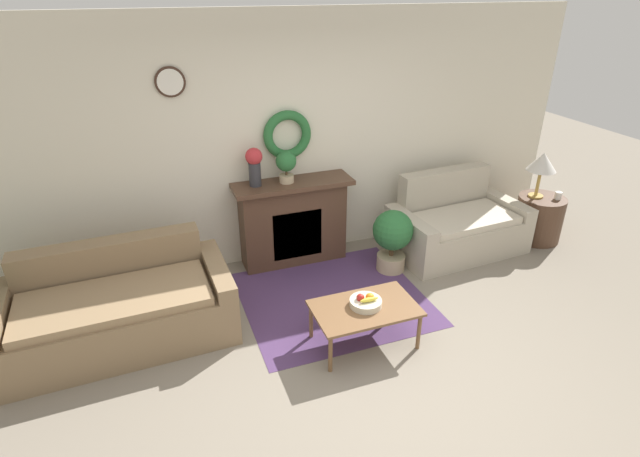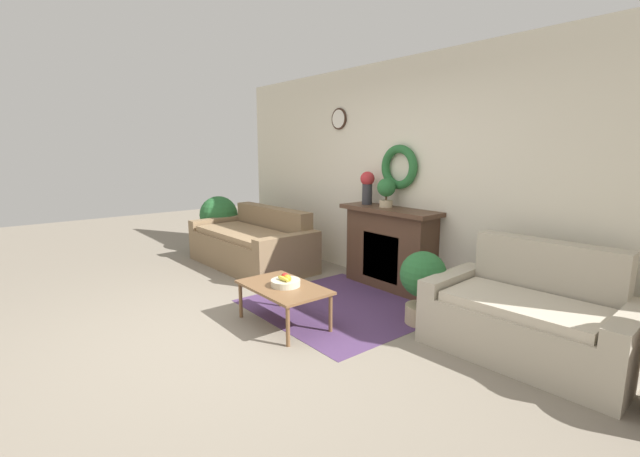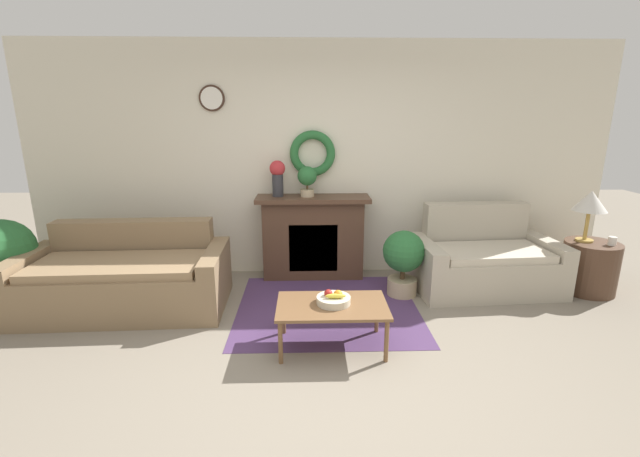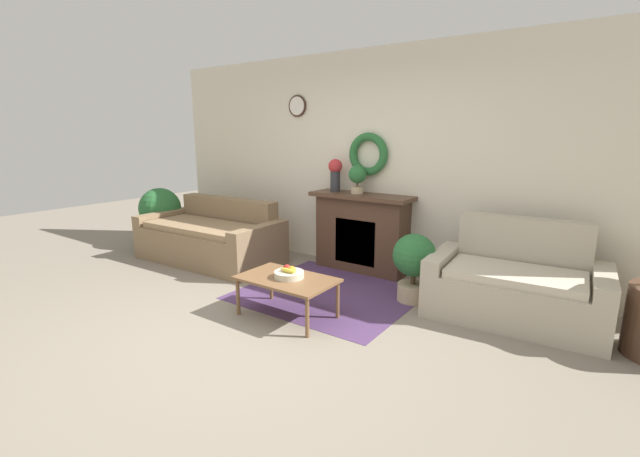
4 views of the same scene
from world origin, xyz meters
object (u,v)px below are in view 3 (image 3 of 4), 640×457
mug (612,241)px  fruit_bowl (334,299)px  coffee_table (332,309)px  potted_plant_floor_by_loveseat (403,258)px  potted_plant_floor_by_couch (2,253)px  fireplace (313,236)px  table_lamp (591,202)px  potted_plant_on_mantel (307,179)px  vase_on_mantel_left (278,176)px  couch_left (126,278)px  side_table_by_loveseat (589,267)px  loveseat_right (484,261)px

mug → fruit_bowl: bearing=-162.0°
coffee_table → potted_plant_floor_by_loveseat: size_ratio=1.27×
potted_plant_floor_by_loveseat → potted_plant_floor_by_couch: bearing=-177.9°
fruit_bowl → fireplace: bearing=95.2°
fireplace → fruit_bowl: bearing=-84.8°
table_lamp → fireplace: bearing=170.5°
mug → potted_plant_floor_by_loveseat: (-2.18, 0.07, -0.18)m
potted_plant_on_mantel → vase_on_mantel_left: bearing=176.6°
fireplace → couch_left: 2.06m
side_table_by_loveseat → potted_plant_floor_by_couch: (-6.10, -0.18, 0.28)m
table_lamp → potted_plant_on_mantel: bearing=170.9°
fruit_bowl → coffee_table: bearing=-128.8°
side_table_by_loveseat → table_lamp: size_ratio=1.01×
mug → loveseat_right: bearing=169.1°
loveseat_right → mug: loveseat_right is taller
fireplace → side_table_by_loveseat: size_ratio=2.33×
couch_left → potted_plant_floor_by_loveseat: size_ratio=2.81×
loveseat_right → potted_plant_on_mantel: size_ratio=4.57×
potted_plant_floor_by_couch → potted_plant_on_mantel: bearing=13.3°
fireplace → fruit_bowl: 1.62m
fireplace → potted_plant_floor_by_loveseat: fireplace is taller
fruit_bowl → potted_plant_floor_by_couch: bearing=164.7°
loveseat_right → potted_plant_floor_by_loveseat: 0.96m
potted_plant_floor_by_couch → side_table_by_loveseat: bearing=1.7°
fireplace → vase_on_mantel_left: (-0.40, 0.01, 0.72)m
couch_left → coffee_table: couch_left is taller
fireplace → mug: (3.13, -0.65, 0.11)m
loveseat_right → coffee_table: bearing=-148.9°
couch_left → potted_plant_floor_by_loveseat: (2.84, 0.21, 0.12)m
fruit_bowl → table_lamp: (2.79, 1.12, 0.56)m
potted_plant_floor_by_loveseat → loveseat_right: bearing=10.4°
coffee_table → table_lamp: bearing=22.1°
couch_left → potted_plant_on_mantel: potted_plant_on_mantel is taller
side_table_by_loveseat → potted_plant_floor_by_loveseat: bearing=-179.1°
mug → potted_plant_floor_by_couch: potted_plant_floor_by_couch is taller
side_table_by_loveseat → potted_plant_floor_by_loveseat: 2.06m
vase_on_mantel_left → potted_plant_floor_by_loveseat: size_ratio=0.58×
couch_left → potted_plant_floor_by_couch: (-1.20, 0.06, 0.26)m
fruit_bowl → side_table_by_loveseat: 3.06m
potted_plant_on_mantel → potted_plant_floor_by_loveseat: bearing=-29.2°
coffee_table → side_table_by_loveseat: (2.87, 1.08, -0.07)m
coffee_table → mug: size_ratio=9.99×
loveseat_right → coffee_table: loveseat_right is taller
side_table_by_loveseat → mug: mug is taller
fireplace → vase_on_mantel_left: bearing=179.2°
loveseat_right → potted_plant_floor_by_couch: (-4.99, -0.32, 0.26)m
table_lamp → potted_plant_floor_by_loveseat: 2.07m
loveseat_right → potted_plant_floor_by_loveseat: loveseat_right is taller
loveseat_right → potted_plant_floor_by_loveseat: (-0.94, -0.17, 0.11)m
couch_left → fruit_bowl: bearing=-24.0°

